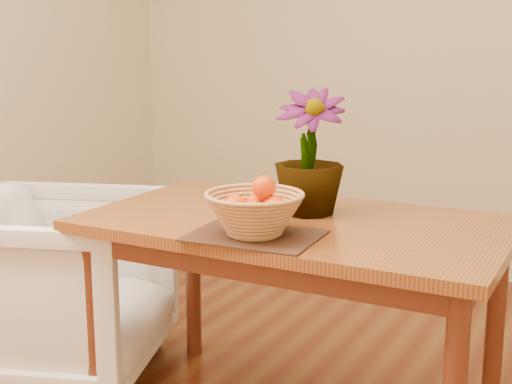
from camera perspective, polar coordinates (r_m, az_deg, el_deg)
The scene contains 7 objects.
wall_back at distance 4.18m, azimuth 14.74°, elevation 11.80°, with size 4.00×0.02×2.70m, color beige.
table at distance 2.42m, azimuth 3.11°, elevation -4.16°, with size 1.40×0.80×0.75m.
placemat at distance 2.17m, azimuth -0.12°, elevation -3.52°, with size 0.39×0.29×0.01m, color #392014.
wicker_basket at distance 2.16m, azimuth -0.12°, elevation -1.88°, with size 0.30×0.30×0.12m.
orange_pile at distance 2.15m, azimuth 0.03°, elevation -0.92°, with size 0.18×0.18×0.13m.
potted_plant at distance 2.43m, azimuth 4.28°, elevation 3.18°, with size 0.24×0.24×0.43m, color #184D16.
armchair at distance 2.97m, azimuth -15.69°, elevation -6.64°, with size 0.80×0.75×0.82m, color gray.
Camera 1 is at (0.97, -1.81, 1.33)m, focal length 50.00 mm.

